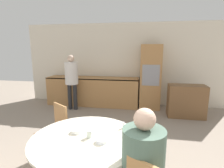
{
  "coord_description": "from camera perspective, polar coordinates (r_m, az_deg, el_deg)",
  "views": [
    {
      "loc": [
        0.58,
        -0.76,
        1.79
      ],
      "look_at": [
        -0.02,
        2.69,
        1.09
      ],
      "focal_mm": 28.0,
      "sensor_mm": 36.0,
      "label": 1
    }
  ],
  "objects": [
    {
      "name": "chair_far_left",
      "position": [
        3.1,
        -17.82,
        -13.67
      ],
      "size": [
        0.56,
        0.56,
        0.9
      ],
      "rotation": [
        0.0,
        0.0,
        5.68
      ],
      "color": "#AD7A47",
      "rests_on": "ground_plane"
    },
    {
      "name": "bowl_near",
      "position": [
        2.36,
        -11.36,
        -14.7
      ],
      "size": [
        0.15,
        0.15,
        0.05
      ],
      "color": "white",
      "rests_on": "dining_table"
    },
    {
      "name": "oven_unit",
      "position": [
        5.39,
        12.37,
        2.23
      ],
      "size": [
        0.61,
        0.59,
        1.93
      ],
      "color": "#AD7A47",
      "rests_on": "ground_plane"
    },
    {
      "name": "person_standing",
      "position": [
        5.26,
        -13.05,
        2.36
      ],
      "size": [
        0.38,
        0.38,
        1.63
      ],
      "color": "#262628",
      "rests_on": "ground_plane"
    },
    {
      "name": "dining_table",
      "position": [
        2.35,
        -8.41,
        -21.43
      ],
      "size": [
        1.33,
        1.33,
        0.74
      ],
      "color": "brown",
      "rests_on": "ground_plane"
    },
    {
      "name": "bowl_centre",
      "position": [
        2.11,
        -3.36,
        -17.96
      ],
      "size": [
        0.14,
        0.14,
        0.04
      ],
      "color": "silver",
      "rests_on": "dining_table"
    },
    {
      "name": "salt_shaker",
      "position": [
        2.43,
        3.71,
        -13.24
      ],
      "size": [
        0.03,
        0.03,
        0.09
      ],
      "color": "white",
      "rests_on": "dining_table"
    },
    {
      "name": "wall_back",
      "position": [
        5.71,
        4.04,
        6.36
      ],
      "size": [
        6.57,
        0.05,
        2.6
      ],
      "color": "silver",
      "rests_on": "ground_plane"
    },
    {
      "name": "person_seated",
      "position": [
        1.8,
        10.06,
        -24.83
      ],
      "size": [
        0.4,
        0.48,
        1.28
      ],
      "color": "#262628",
      "rests_on": "ground_plane"
    },
    {
      "name": "cup",
      "position": [
        2.21,
        -7.43,
        -15.92
      ],
      "size": [
        0.07,
        0.07,
        0.09
      ],
      "color": "silver",
      "rests_on": "dining_table"
    },
    {
      "name": "sideboard",
      "position": [
        5.06,
        23.08,
        -5.16
      ],
      "size": [
        0.95,
        0.45,
        0.87
      ],
      "color": "brown",
      "rests_on": "ground_plane"
    },
    {
      "name": "kitchen_counter",
      "position": [
        5.69,
        -6.28,
        -2.21
      ],
      "size": [
        2.92,
        0.6,
        0.9
      ],
      "color": "#AD7A47",
      "rests_on": "ground_plane"
    }
  ]
}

